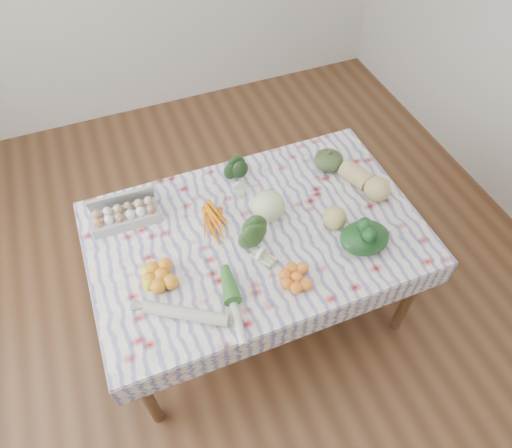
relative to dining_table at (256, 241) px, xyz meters
name	(u,v)px	position (x,y,z in m)	size (l,w,h in m)	color
ground	(256,305)	(0.00, 0.00, -0.68)	(4.50, 4.50, 0.00)	#53321C
dining_table	(256,241)	(0.00, 0.00, 0.00)	(1.60, 1.00, 0.75)	brown
tablecloth	(256,232)	(0.00, 0.00, 0.08)	(1.66, 1.06, 0.01)	white
egg_carton	(125,216)	(-0.59, 0.30, 0.13)	(0.34, 0.14, 0.09)	#A5A5A0
carrot_bunch	(212,225)	(-0.20, 0.10, 0.10)	(0.22, 0.20, 0.04)	orange
kale_bunch	(235,177)	(0.01, 0.34, 0.15)	(0.15, 0.13, 0.13)	#1A3415
kabocha_squash	(329,160)	(0.55, 0.28, 0.14)	(0.16, 0.16, 0.11)	#3E5229
cabbage	(269,206)	(0.09, 0.07, 0.17)	(0.16, 0.16, 0.16)	beige
butternut_squash	(366,180)	(0.65, 0.06, 0.15)	(0.14, 0.29, 0.14)	tan
orange_cluster	(161,275)	(-0.51, -0.11, 0.12)	(0.23, 0.23, 0.08)	orange
broccoli	(252,246)	(-0.07, -0.12, 0.15)	(0.17, 0.17, 0.12)	#2A5020
mandarin_cluster	(297,277)	(0.07, -0.34, 0.11)	(0.19, 0.19, 0.06)	orange
grapefruit	(335,218)	(0.38, -0.11, 0.14)	(0.12, 0.12, 0.12)	tan
spinach_bag	(365,238)	(0.46, -0.27, 0.14)	(0.25, 0.20, 0.11)	#123515
daikon	(186,314)	(-0.46, -0.33, 0.11)	(0.06, 0.06, 0.40)	beige
leek	(234,306)	(-0.25, -0.37, 0.10)	(0.04, 0.04, 0.37)	beige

